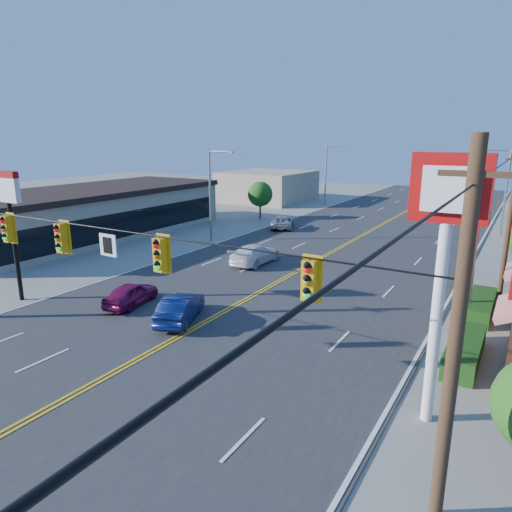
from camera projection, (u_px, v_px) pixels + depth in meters
The scene contains 17 objects.
ground at pixel (98, 383), 17.06m from camera, with size 160.00×160.00×0.00m, color gray.
road at pixel (315, 262), 33.64m from camera, with size 20.00×120.00×0.06m, color #2D2D30.
signal_span at pixel (83, 256), 15.90m from camera, with size 24.32×0.34×9.00m.
kfc_pylon at pixel (445, 238), 13.37m from camera, with size 2.20×0.36×8.50m.
strip_mall at pixel (90, 212), 42.41m from camera, with size 10.40×26.40×4.40m.
pizza_hut_sign at pixel (10, 209), 24.57m from camera, with size 1.90×0.30×6.85m.
streetlight_se at pixel (472, 231), 22.15m from camera, with size 2.55×0.25×8.00m.
streetlight_ne at pixel (504, 187), 42.05m from camera, with size 2.55×0.25×8.00m.
streetlight_sw at pixel (212, 190), 39.56m from camera, with size 2.55×0.25×8.00m.
streetlight_nw at pixel (327, 172), 61.12m from camera, with size 2.55×0.25×8.00m.
utility_pole_near at pixel (509, 227), 24.84m from camera, with size 0.28×0.28×8.40m, color #47301E.
tree_west at pixel (260, 194), 51.05m from camera, with size 2.80×2.80×4.20m.
bld_west_far at pixel (268, 186), 66.33m from camera, with size 11.00×12.00×4.20m, color tan.
car_magenta at pixel (131, 295), 24.80m from camera, with size 1.46×3.62×1.23m, color maroon.
car_blue at pixel (180, 309), 22.64m from camera, with size 1.41×4.05×1.33m, color navy.
car_white at pixel (255, 255), 33.03m from camera, with size 1.95×4.79×1.39m, color white.
car_silver at pixel (282, 223), 45.99m from camera, with size 2.07×4.49×1.25m, color #AEAFB3.
Camera 1 is at (12.99, -10.06, 8.89)m, focal length 32.00 mm.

